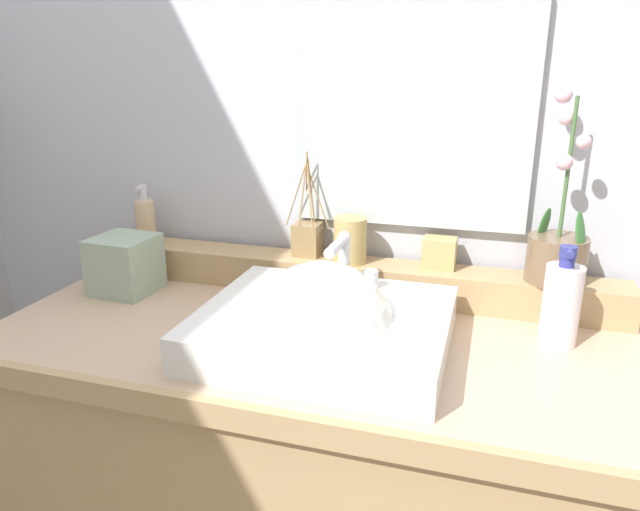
{
  "coord_description": "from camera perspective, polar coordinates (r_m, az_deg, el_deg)",
  "views": [
    {
      "loc": [
        0.31,
        -0.98,
        1.36
      ],
      "look_at": [
        0.01,
        -0.01,
        1.03
      ],
      "focal_mm": 32.58,
      "sensor_mm": 36.0,
      "label": 1
    }
  ],
  "objects": [
    {
      "name": "wall_back",
      "position": [
        1.41,
        4.55,
        17.4
      ],
      "size": [
        2.91,
        0.2,
        2.7
      ],
      "primitive_type": "cube",
      "color": "silver",
      "rests_on": "ground"
    },
    {
      "name": "potted_plant",
      "position": [
        1.26,
        22.29,
        0.75
      ],
      "size": [
        0.12,
        0.12,
        0.38
      ],
      "color": "brown",
      "rests_on": "back_ledge"
    },
    {
      "name": "mirror",
      "position": [
        1.28,
        8.88,
        13.37
      ],
      "size": [
        0.51,
        0.02,
        0.48
      ],
      "primitive_type": "cube",
      "color": "silver"
    },
    {
      "name": "soap_bar",
      "position": [
        1.19,
        -3.76,
        -2.21
      ],
      "size": [
        0.07,
        0.04,
        0.02
      ],
      "primitive_type": "ellipsoid",
      "color": "beige",
      "rests_on": "sink_basin"
    },
    {
      "name": "tumbler_cup",
      "position": [
        1.29,
        2.96,
        1.51
      ],
      "size": [
        0.07,
        0.07,
        0.1
      ],
      "primitive_type": "cylinder",
      "color": "tan",
      "rests_on": "back_ledge"
    },
    {
      "name": "trinket_box",
      "position": [
        1.29,
        11.65,
        0.28
      ],
      "size": [
        0.07,
        0.06,
        0.07
      ],
      "primitive_type": "cube",
      "rotation": [
        0.0,
        0.0,
        -0.02
      ],
      "color": "tan",
      "rests_on": "back_ledge"
    },
    {
      "name": "tissue_box",
      "position": [
        1.4,
        -18.61,
        -0.84
      ],
      "size": [
        0.14,
        0.14,
        0.13
      ],
      "primitive_type": "cube",
      "rotation": [
        0.0,
        0.0,
        -0.05
      ],
      "color": "#94AA93",
      "rests_on": "vanity_cabinet"
    },
    {
      "name": "lotion_bottle",
      "position": [
        1.16,
        22.61,
        -4.36
      ],
      "size": [
        0.07,
        0.07,
        0.19
      ],
      "color": "white",
      "rests_on": "vanity_cabinet"
    },
    {
      "name": "back_ledge",
      "position": [
        1.33,
        2.48,
        -2.08
      ],
      "size": [
        1.2,
        0.1,
        0.08
      ],
      "primitive_type": "cube",
      "color": "tan",
      "rests_on": "vanity_cabinet"
    },
    {
      "name": "soap_dispenser",
      "position": [
        1.52,
        -16.78,
        3.5
      ],
      "size": [
        0.05,
        0.05,
        0.14
      ],
      "color": "#D6B58A",
      "rests_on": "back_ledge"
    },
    {
      "name": "reed_diffuser",
      "position": [
        1.35,
        -1.24,
        1.78
      ],
      "size": [
        0.11,
        0.11,
        0.24
      ],
      "color": "olive",
      "rests_on": "back_ledge"
    },
    {
      "name": "sink_basin",
      "position": [
        1.07,
        0.29,
        -7.49
      ],
      "size": [
        0.45,
        0.39,
        0.29
      ],
      "color": "white",
      "rests_on": "vanity_cabinet"
    }
  ]
}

